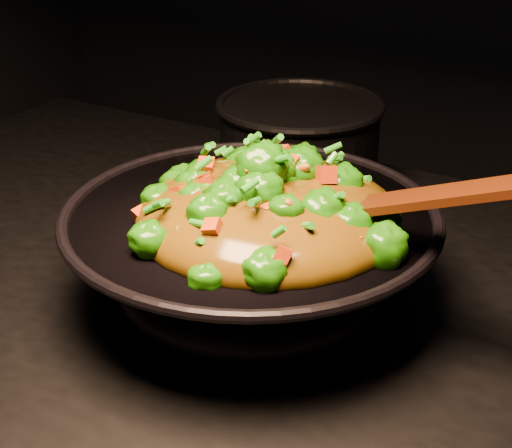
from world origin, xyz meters
The scene contains 4 objects.
wok centered at (0.03, 0.04, 0.95)m, with size 0.35×0.35×0.10m, color black, non-canonical shape.
stir_fry centered at (0.06, 0.03, 1.04)m, with size 0.25×0.25×0.09m, color #1C6307, non-canonical shape.
spatula centered at (0.18, 0.05, 1.05)m, with size 0.28×0.04×0.01m, color #3C1806.
back_pot centered at (-0.06, 0.32, 0.96)m, with size 0.21×0.21×0.12m, color black.
Camera 1 is at (0.37, -0.54, 1.33)m, focal length 55.00 mm.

